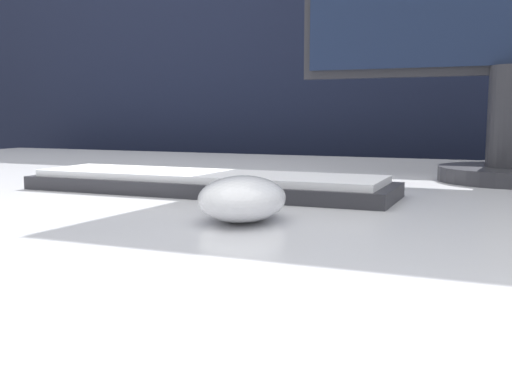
{
  "coord_description": "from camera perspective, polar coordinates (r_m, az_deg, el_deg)",
  "views": [
    {
      "loc": [
        0.19,
        -0.7,
        0.82
      ],
      "look_at": [
        -0.01,
        -0.2,
        0.75
      ],
      "focal_mm": 42.0,
      "sensor_mm": 36.0,
      "label": 1
    }
  ],
  "objects": [
    {
      "name": "keyboard",
      "position": [
        0.7,
        -4.82,
        0.86
      ],
      "size": [
        0.44,
        0.12,
        0.02
      ],
      "rotation": [
        0.0,
        0.0,
        0.0
      ],
      "color": "#28282D",
      "rests_on": "desk"
    },
    {
      "name": "computer_mouse_near",
      "position": [
        0.52,
        -1.32,
        -0.62
      ],
      "size": [
        0.1,
        0.12,
        0.04
      ],
      "rotation": [
        0.0,
        0.0,
        0.23
      ],
      "color": "white",
      "rests_on": "desk"
    },
    {
      "name": "partition_panel",
      "position": [
        1.43,
        14.72,
        0.79
      ],
      "size": [
        5.0,
        0.03,
        1.32
      ],
      "color": "black",
      "rests_on": "ground_plane"
    }
  ]
}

